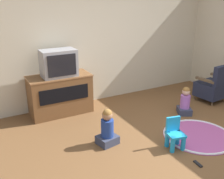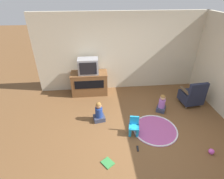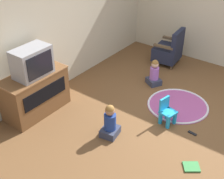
# 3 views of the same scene
# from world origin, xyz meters

# --- Properties ---
(ground_plane) EXTENTS (30.00, 30.00, 0.00)m
(ground_plane) POSITION_xyz_m (0.00, 0.00, 0.00)
(ground_plane) COLOR brown
(wall_back) EXTENTS (5.51, 0.12, 2.56)m
(wall_back) POSITION_xyz_m (-0.25, 2.59, 1.28)
(wall_back) COLOR beige
(wall_back) RESTS_ON ground_plane
(tv_cabinet) EXTENTS (1.18, 0.55, 0.76)m
(tv_cabinet) POSITION_xyz_m (-1.32, 2.24, 0.39)
(tv_cabinet) COLOR brown
(tv_cabinet) RESTS_ON ground_plane
(television) EXTENTS (0.63, 0.39, 0.50)m
(television) POSITION_xyz_m (-1.32, 2.20, 1.01)
(television) COLOR #939399
(television) RESTS_ON tv_cabinet
(black_armchair) EXTENTS (0.63, 0.60, 0.84)m
(black_armchair) POSITION_xyz_m (1.77, 1.24, 0.33)
(black_armchair) COLOR brown
(black_armchair) RESTS_ON ground_plane
(yellow_kid_chair) EXTENTS (0.29, 0.28, 0.47)m
(yellow_kid_chair) POSITION_xyz_m (-0.23, 0.20, 0.20)
(yellow_kid_chair) COLOR #1E99DB
(yellow_kid_chair) RESTS_ON ground_plane
(play_mat) EXTENTS (1.14, 1.14, 0.04)m
(play_mat) POSITION_xyz_m (0.35, 0.27, 0.01)
(play_mat) COLOR #A54C8C
(play_mat) RESTS_ON ground_plane
(child_watching_left) EXTENTS (0.34, 0.31, 0.58)m
(child_watching_left) POSITION_xyz_m (-1.06, 0.79, 0.25)
(child_watching_left) COLOR #33384C
(child_watching_left) RESTS_ON ground_plane
(child_watching_center) EXTENTS (0.35, 0.36, 0.55)m
(child_watching_center) POSITION_xyz_m (0.76, 1.03, 0.24)
(child_watching_center) COLOR #33384C
(child_watching_center) RESTS_ON ground_plane
(book) EXTENTS (0.30, 0.30, 0.02)m
(book) POSITION_xyz_m (-0.93, -0.59, 0.01)
(book) COLOR #337F3D
(book) RESTS_ON ground_plane
(remote_control) EXTENTS (0.06, 0.15, 0.02)m
(remote_control) POSITION_xyz_m (-0.23, -0.29, 0.01)
(remote_control) COLOR black
(remote_control) RESTS_ON ground_plane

